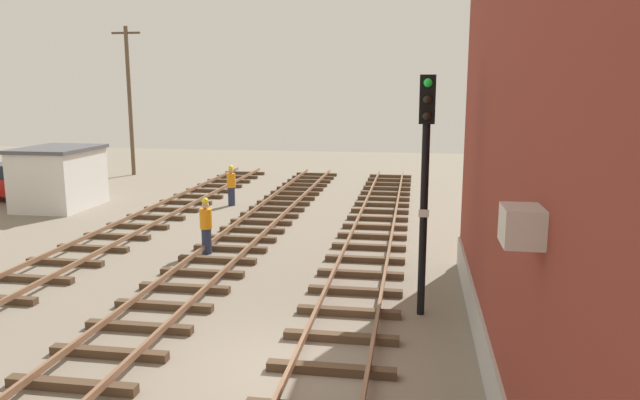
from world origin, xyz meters
TOP-DOWN VIEW (x-y plane):
  - ground_plane at (0.00, 0.00)m, footprint 80.00×80.00m
  - track_near_building at (0.69, -0.00)m, footprint 2.50×52.81m
  - track_centre at (-3.87, 0.00)m, footprint 2.50×52.81m
  - signal_mast at (2.39, 3.39)m, footprint 0.36×0.40m
  - control_hut at (-13.74, 14.03)m, footprint 3.00×3.80m
  - parked_car_red at (-16.99, 15.39)m, footprint 4.20×2.04m
  - utility_pole_far at (-15.28, 24.38)m, footprint 1.80×0.24m
  - track_worker_foreground at (-6.21, 15.76)m, footprint 0.40×0.40m
  - track_worker_distant at (-4.54, 7.72)m, footprint 0.40×0.40m

SIDE VIEW (x-z plane):
  - ground_plane at x=0.00m, z-range 0.00..0.00m
  - track_centre at x=-3.87m, z-range -0.03..0.29m
  - track_near_building at x=0.69m, z-range -0.03..0.29m
  - parked_car_red at x=-16.99m, z-range 0.02..1.78m
  - track_worker_foreground at x=-6.21m, z-range -0.01..1.86m
  - track_worker_distant at x=-4.54m, z-range -0.01..1.86m
  - control_hut at x=-13.74m, z-range 0.01..2.77m
  - signal_mast at x=2.39m, z-range 0.71..6.39m
  - utility_pole_far at x=-15.28m, z-range 0.20..9.20m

